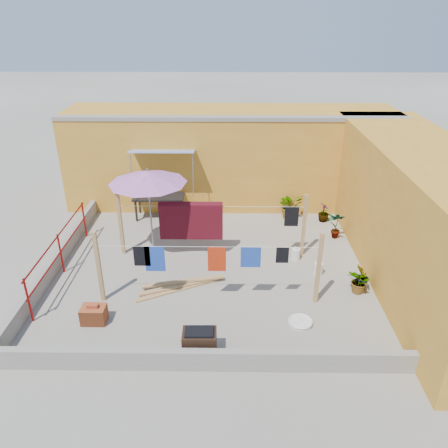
{
  "coord_description": "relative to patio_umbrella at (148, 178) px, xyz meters",
  "views": [
    {
      "loc": [
        0.47,
        -9.83,
        6.18
      ],
      "look_at": [
        0.33,
        0.3,
        1.18
      ],
      "focal_mm": 35.0,
      "sensor_mm": 36.0,
      "label": 1
    }
  ],
  "objects": [
    {
      "name": "plant_right_b",
      "position": [
        5.37,
        -1.77,
        -1.87
      ],
      "size": [
        0.44,
        0.48,
        0.72
      ],
      "primitive_type": "imported",
      "rotation": [
        0.0,
        0.0,
        4.36
      ],
      "color": "#1E5618",
      "rests_on": "ground"
    },
    {
      "name": "ground",
      "position": [
        1.67,
        -0.87,
        -2.23
      ],
      "size": [
        80.0,
        80.0,
        0.0
      ],
      "primitive_type": "plane",
      "color": "#9E998E",
      "rests_on": "ground"
    },
    {
      "name": "clothesline_rig",
      "position": [
        1.22,
        -0.31,
        -1.23
      ],
      "size": [
        5.09,
        2.35,
        1.8
      ],
      "color": "tan",
      "rests_on": "ground"
    },
    {
      "name": "plant_right_c",
      "position": [
        5.29,
        -1.9,
        -1.92
      ],
      "size": [
        0.71,
        0.74,
        0.63
      ],
      "primitive_type": "imported",
      "rotation": [
        0.0,
        0.0,
        5.24
      ],
      "color": "#1E5618",
      "rests_on": "ground"
    },
    {
      "name": "green_hose",
      "position": [
        5.37,
        2.33,
        -2.2
      ],
      "size": [
        0.48,
        0.48,
        0.07
      ],
      "color": "#176820",
      "rests_on": "ground"
    },
    {
      "name": "brick_stack",
      "position": [
        -0.81,
        -3.08,
        -2.03
      ],
      "size": [
        0.53,
        0.39,
        0.46
      ],
      "color": "#A44925",
      "rests_on": "ground"
    },
    {
      "name": "parapet_front",
      "position": [
        1.67,
        -4.45,
        -2.01
      ],
      "size": [
        8.3,
        0.16,
        0.44
      ],
      "primitive_type": "cube",
      "color": "gray",
      "rests_on": "ground"
    },
    {
      "name": "lumber_pile",
      "position": [
        0.93,
        -1.77,
        -2.17
      ],
      "size": [
        2.11,
        1.09,
        0.13
      ],
      "color": "tan",
      "rests_on": "ground"
    },
    {
      "name": "white_basin",
      "position": [
        3.7,
        -3.1,
        -2.18
      ],
      "size": [
        0.54,
        0.54,
        0.09
      ],
      "color": "silver",
      "rests_on": "ground"
    },
    {
      "name": "plant_back_a",
      "position": [
        4.12,
        2.33,
        -1.8
      ],
      "size": [
        0.91,
        0.83,
        0.86
      ],
      "primitive_type": "imported",
      "rotation": [
        0.0,
        0.0,
        0.23
      ],
      "color": "#1E5618",
      "rests_on": "ground"
    },
    {
      "name": "patio_umbrella",
      "position": [
        0.0,
        0.0,
        0.0
      ],
      "size": [
        2.38,
        2.38,
        2.49
      ],
      "color": "gray",
      "rests_on": "ground"
    },
    {
      "name": "brazier",
      "position": [
        1.57,
        -4.07,
        -1.94
      ],
      "size": [
        0.67,
        0.45,
        0.6
      ],
      "color": "black",
      "rests_on": "ground"
    },
    {
      "name": "water_jug_b",
      "position": [
        3.97,
        -0.35,
        -2.07
      ],
      "size": [
        0.24,
        0.24,
        0.37
      ],
      "color": "silver",
      "rests_on": "ground"
    },
    {
      "name": "red_railing",
      "position": [
        -2.18,
        -1.07,
        -1.51
      ],
      "size": [
        0.05,
        4.2,
        1.1
      ],
      "color": "maroon",
      "rests_on": "ground"
    },
    {
      "name": "outdoor_table",
      "position": [
        -0.15,
        2.33,
        -1.54
      ],
      "size": [
        1.65,
        0.85,
        0.77
      ],
      "color": "black",
      "rests_on": "ground"
    },
    {
      "name": "water_jug_a",
      "position": [
        4.45,
        -1.09,
        -2.07
      ],
      "size": [
        0.23,
        0.23,
        0.36
      ],
      "color": "silver",
      "rests_on": "ground"
    },
    {
      "name": "wall_back",
      "position": [
        2.17,
        3.82,
        -0.62
      ],
      "size": [
        11.0,
        3.27,
        3.21
      ],
      "color": "gold",
      "rests_on": "ground"
    },
    {
      "name": "plant_back_b",
      "position": [
        5.17,
        2.07,
        -1.92
      ],
      "size": [
        0.38,
        0.38,
        0.62
      ],
      "primitive_type": "imported",
      "rotation": [
        0.0,
        0.0,
        1.67
      ],
      "color": "#1E5618",
      "rests_on": "ground"
    },
    {
      "name": "plant_right_a",
      "position": [
        5.33,
        0.93,
        -1.81
      ],
      "size": [
        0.49,
        0.38,
        0.84
      ],
      "primitive_type": "imported",
      "rotation": [
        0.0,
        0.0,
        2.96
      ],
      "color": "#1E5618",
      "rests_on": "ground"
    },
    {
      "name": "parapet_left",
      "position": [
        -2.41,
        -0.87,
        -2.01
      ],
      "size": [
        0.16,
        7.3,
        0.44
      ],
      "primitive_type": "cube",
      "color": "gray",
      "rests_on": "ground"
    },
    {
      "name": "wall_right",
      "position": [
        6.87,
        -0.87,
        -0.63
      ],
      "size": [
        2.4,
        9.0,
        3.2
      ],
      "primitive_type": "cube",
      "color": "gold",
      "rests_on": "ground"
    }
  ]
}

